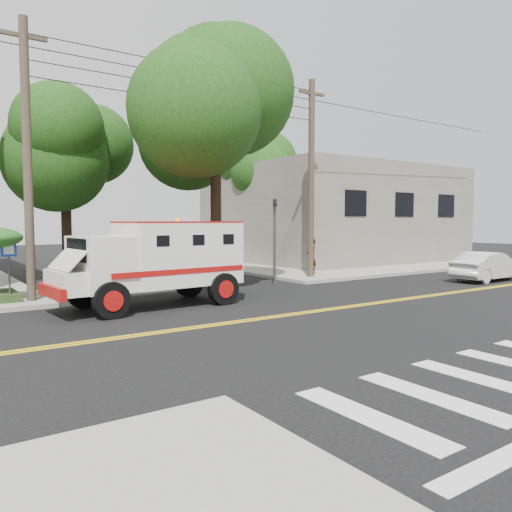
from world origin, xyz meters
TOP-DOWN VIEW (x-y plane):
  - ground at (0.00, 0.00)m, footprint 100.00×100.00m
  - sidewalk_ne at (13.50, 13.50)m, footprint 17.00×17.00m
  - building_right at (15.00, 14.00)m, footprint 14.00×12.00m
  - utility_pole_left at (-5.60, 6.00)m, footprint 0.28×0.28m
  - utility_pole_right at (6.30, 6.20)m, footprint 0.28×0.28m
  - tree_main at (1.94, 6.21)m, footprint 6.08×5.70m
  - tree_left at (-2.68, 11.79)m, footprint 4.48×4.20m
  - tree_right at (8.84, 15.77)m, footprint 4.80×4.50m
  - traffic_signal at (3.80, 5.60)m, footprint 0.15×0.18m
  - accessibility_sign at (-6.20, 6.17)m, footprint 0.45×0.10m
  - armored_truck at (-2.37, 3.50)m, footprint 6.03×2.74m
  - parked_sedan at (12.61, 1.37)m, footprint 4.02×1.47m
  - pedestrian_a at (6.86, 6.79)m, footprint 0.70×0.54m
  - pedestrian_b at (8.38, 9.21)m, footprint 1.04×0.95m

SIDE VIEW (x-z plane):
  - ground at x=0.00m, z-range 0.00..0.00m
  - sidewalk_ne at x=13.50m, z-range 0.00..0.15m
  - parked_sedan at x=12.61m, z-range 0.00..1.32m
  - pedestrian_a at x=6.86m, z-range 0.15..1.87m
  - pedestrian_b at x=8.38m, z-range 0.15..1.88m
  - accessibility_sign at x=-6.20m, z-range 0.35..2.38m
  - armored_truck at x=-2.37m, z-range 0.19..2.87m
  - traffic_signal at x=3.80m, z-range 0.43..4.03m
  - building_right at x=15.00m, z-range 0.15..6.15m
  - utility_pole_left at x=-5.60m, z-range 0.00..9.00m
  - utility_pole_right at x=6.30m, z-range 0.00..9.00m
  - tree_left at x=-2.68m, z-range 1.88..9.58m
  - tree_right at x=8.84m, z-range 1.99..10.19m
  - tree_main at x=1.94m, z-range 2.27..12.12m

